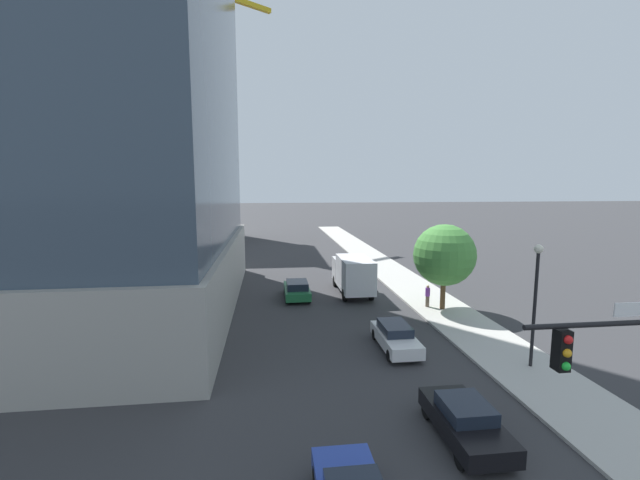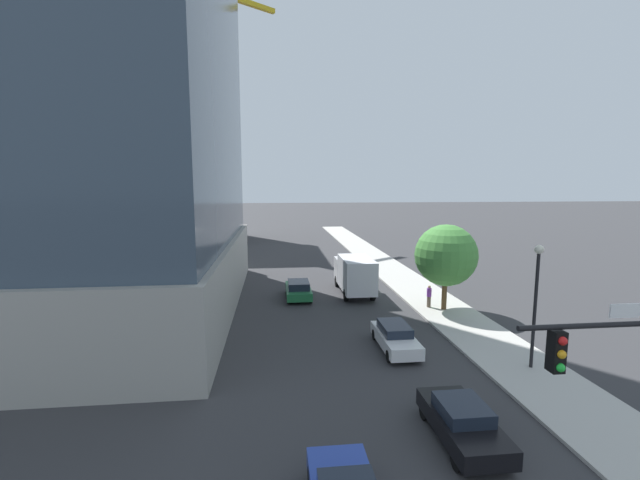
{
  "view_description": "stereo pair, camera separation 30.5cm",
  "coord_description": "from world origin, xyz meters",
  "px_view_note": "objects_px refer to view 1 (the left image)",
  "views": [
    {
      "loc": [
        -4.35,
        -6.52,
        9.07
      ],
      "look_at": [
        -1.51,
        16.64,
        5.92
      ],
      "focal_mm": 23.11,
      "sensor_mm": 36.0,
      "label": 1
    },
    {
      "loc": [
        -4.05,
        -6.56,
        9.07
      ],
      "look_at": [
        -1.51,
        16.64,
        5.92
      ],
      "focal_mm": 23.11,
      "sensor_mm": 36.0,
      "label": 2
    }
  ],
  "objects_px": {
    "street_lamp": "(536,288)",
    "car_black": "(465,421)",
    "car_green": "(297,289)",
    "street_tree": "(444,255)",
    "car_white": "(395,337)",
    "box_truck": "(353,273)",
    "traffic_light_pole": "(630,374)",
    "pedestrian_purple_shirt": "(428,296)",
    "construction_building": "(184,144)"
  },
  "relations": [
    {
      "from": "street_tree",
      "to": "pedestrian_purple_shirt",
      "type": "distance_m",
      "value": 3.3
    },
    {
      "from": "street_lamp",
      "to": "car_green",
      "type": "distance_m",
      "value": 18.01
    },
    {
      "from": "car_black",
      "to": "construction_building",
      "type": "bearing_deg",
      "value": 109.83
    },
    {
      "from": "construction_building",
      "to": "street_tree",
      "type": "xyz_separation_m",
      "value": [
        25.51,
        -40.85,
        -11.36
      ]
    },
    {
      "from": "street_tree",
      "to": "car_white",
      "type": "relative_size",
      "value": 1.37
    },
    {
      "from": "car_green",
      "to": "pedestrian_purple_shirt",
      "type": "xyz_separation_m",
      "value": [
        9.35,
        -3.9,
        0.24
      ]
    },
    {
      "from": "construction_building",
      "to": "pedestrian_purple_shirt",
      "type": "xyz_separation_m",
      "value": [
        24.63,
        -40.22,
        -14.48
      ]
    },
    {
      "from": "car_black",
      "to": "pedestrian_purple_shirt",
      "type": "distance_m",
      "value": 15.95
    },
    {
      "from": "car_white",
      "to": "box_truck",
      "type": "height_order",
      "value": "box_truck"
    },
    {
      "from": "construction_building",
      "to": "car_green",
      "type": "distance_m",
      "value": 42.06
    },
    {
      "from": "traffic_light_pole",
      "to": "box_truck",
      "type": "bearing_deg",
      "value": 95.6
    },
    {
      "from": "traffic_light_pole",
      "to": "car_black",
      "type": "distance_m",
      "value": 5.78
    },
    {
      "from": "street_tree",
      "to": "car_green",
      "type": "height_order",
      "value": "street_tree"
    },
    {
      "from": "car_green",
      "to": "box_truck",
      "type": "xyz_separation_m",
      "value": [
        4.73,
        0.84,
        1.03
      ]
    },
    {
      "from": "traffic_light_pole",
      "to": "box_truck",
      "type": "xyz_separation_m",
      "value": [
        -2.35,
        23.94,
        -2.47
      ]
    },
    {
      "from": "construction_building",
      "to": "pedestrian_purple_shirt",
      "type": "height_order",
      "value": "construction_building"
    },
    {
      "from": "traffic_light_pole",
      "to": "street_lamp",
      "type": "xyz_separation_m",
      "value": [
        3.58,
        8.98,
        -0.13
      ]
    },
    {
      "from": "traffic_light_pole",
      "to": "pedestrian_purple_shirt",
      "type": "bearing_deg",
      "value": 83.25
    },
    {
      "from": "car_green",
      "to": "car_black",
      "type": "bearing_deg",
      "value": -76.13
    },
    {
      "from": "street_lamp",
      "to": "street_tree",
      "type": "xyz_separation_m",
      "value": [
        -0.42,
        9.59,
        -0.02
      ]
    },
    {
      "from": "car_green",
      "to": "car_black",
      "type": "height_order",
      "value": "car_green"
    },
    {
      "from": "traffic_light_pole",
      "to": "car_green",
      "type": "xyz_separation_m",
      "value": [
        -7.08,
        23.1,
        -3.5
      ]
    },
    {
      "from": "construction_building",
      "to": "car_green",
      "type": "bearing_deg",
      "value": -67.19
    },
    {
      "from": "car_white",
      "to": "car_black",
      "type": "distance_m",
      "value": 8.25
    },
    {
      "from": "box_truck",
      "to": "car_green",
      "type": "bearing_deg",
      "value": -169.96
    },
    {
      "from": "box_truck",
      "to": "pedestrian_purple_shirt",
      "type": "height_order",
      "value": "box_truck"
    },
    {
      "from": "traffic_light_pole",
      "to": "car_white",
      "type": "height_order",
      "value": "traffic_light_pole"
    },
    {
      "from": "car_green",
      "to": "car_black",
      "type": "distance_m",
      "value": 19.74
    },
    {
      "from": "traffic_light_pole",
      "to": "box_truck",
      "type": "relative_size",
      "value": 0.87
    },
    {
      "from": "street_lamp",
      "to": "street_tree",
      "type": "distance_m",
      "value": 9.6
    },
    {
      "from": "pedestrian_purple_shirt",
      "to": "street_tree",
      "type": "bearing_deg",
      "value": -35.23
    },
    {
      "from": "construction_building",
      "to": "traffic_light_pole",
      "type": "height_order",
      "value": "construction_building"
    },
    {
      "from": "traffic_light_pole",
      "to": "street_tree",
      "type": "height_order",
      "value": "street_tree"
    },
    {
      "from": "car_white",
      "to": "car_green",
      "type": "height_order",
      "value": "car_green"
    },
    {
      "from": "street_lamp",
      "to": "car_black",
      "type": "xyz_separation_m",
      "value": [
        -5.93,
        -5.04,
        -3.39
      ]
    },
    {
      "from": "construction_building",
      "to": "traffic_light_pole",
      "type": "xyz_separation_m",
      "value": [
        22.35,
        -59.42,
        -11.21
      ]
    },
    {
      "from": "car_white",
      "to": "pedestrian_purple_shirt",
      "type": "distance_m",
      "value": 8.4
    },
    {
      "from": "street_lamp",
      "to": "pedestrian_purple_shirt",
      "type": "height_order",
      "value": "street_lamp"
    },
    {
      "from": "street_lamp",
      "to": "car_white",
      "type": "distance_m",
      "value": 7.54
    },
    {
      "from": "car_white",
      "to": "box_truck",
      "type": "distance_m",
      "value": 11.8
    },
    {
      "from": "street_lamp",
      "to": "pedestrian_purple_shirt",
      "type": "distance_m",
      "value": 10.77
    },
    {
      "from": "construction_building",
      "to": "street_lamp",
      "type": "height_order",
      "value": "construction_building"
    },
    {
      "from": "traffic_light_pole",
      "to": "street_lamp",
      "type": "relative_size",
      "value": 0.99
    },
    {
      "from": "street_tree",
      "to": "car_black",
      "type": "relative_size",
      "value": 1.44
    },
    {
      "from": "traffic_light_pole",
      "to": "pedestrian_purple_shirt",
      "type": "distance_m",
      "value": 19.61
    },
    {
      "from": "construction_building",
      "to": "car_black",
      "type": "bearing_deg",
      "value": -70.17
    },
    {
      "from": "street_lamp",
      "to": "car_white",
      "type": "relative_size",
      "value": 1.35
    },
    {
      "from": "car_green",
      "to": "construction_building",
      "type": "bearing_deg",
      "value": 112.81
    },
    {
      "from": "street_tree",
      "to": "car_white",
      "type": "xyz_separation_m",
      "value": [
        -5.5,
        -6.39,
        -3.37
      ]
    },
    {
      "from": "pedestrian_purple_shirt",
      "to": "car_black",
      "type": "bearing_deg",
      "value": -106.84
    }
  ]
}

